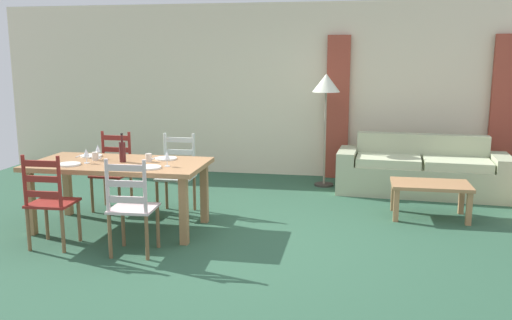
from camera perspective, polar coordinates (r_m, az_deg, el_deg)
name	(u,v)px	position (r m, az deg, el deg)	size (l,w,h in m)	color
ground_plane	(250,241)	(5.72, -0.59, -8.50)	(9.60, 9.60, 0.02)	#2B523B
wall_far	(290,91)	(8.67, 3.57, 7.30)	(9.60, 0.16, 2.70)	beige
curtain_panel_left	(337,108)	(8.50, 8.56, 5.44)	(0.35, 0.08, 2.20)	#9D4130
curtain_panel_right	(503,111)	(8.76, 24.51, 4.74)	(0.35, 0.08, 2.20)	#9D4130
dining_table	(119,170)	(6.11, -14.18, -1.01)	(1.90, 0.96, 0.75)	#A9774C
dining_chair_near_left	(50,201)	(5.73, -20.85, -4.08)	(0.43, 0.41, 0.96)	maroon
dining_chair_near_right	(131,207)	(5.30, -12.96, -4.82)	(0.44, 0.42, 0.96)	beige
dining_chair_far_left	(113,171)	(6.98, -14.80, -1.14)	(0.43, 0.41, 0.96)	maroon
dining_chair_far_right	(177,174)	(6.65, -8.31, -1.47)	(0.42, 0.41, 0.96)	silver
dinner_plate_near_left	(69,164)	(6.08, -19.06, -0.42)	(0.24, 0.24, 0.02)	white
fork_near_left	(56,164)	(6.15, -20.28, -0.43)	(0.02, 0.17, 0.01)	silver
dinner_plate_near_right	(149,167)	(5.69, -11.14, -0.76)	(0.24, 0.24, 0.02)	white
fork_near_right	(136,167)	(5.75, -12.53, -0.76)	(0.02, 0.17, 0.01)	silver
dinner_plate_far_left	(91,156)	(6.51, -16.93, 0.42)	(0.24, 0.24, 0.02)	white
fork_far_left	(79,156)	(6.58, -18.08, 0.41)	(0.02, 0.17, 0.01)	silver
dinner_plate_far_right	(166,158)	(6.15, -9.44, 0.16)	(0.24, 0.24, 0.02)	white
fork_far_right	(153,159)	(6.20, -10.75, 0.15)	(0.02, 0.17, 0.01)	silver
wine_bottle	(122,151)	(6.07, -13.87, 0.89)	(0.07, 0.07, 0.32)	#471919
wine_glass_near_left	(86,153)	(6.10, -17.42, 0.70)	(0.06, 0.06, 0.16)	white
wine_glass_near_right	(167,156)	(5.73, -9.35, 0.42)	(0.06, 0.06, 0.16)	white
wine_glass_far_left	(98,149)	(6.34, -16.29, 1.12)	(0.06, 0.06, 0.16)	white
coffee_cup_primary	(149,158)	(6.03, -11.22, 0.24)	(0.07, 0.07, 0.09)	beige
coffee_cup_secondary	(95,156)	(6.27, -16.55, 0.39)	(0.07, 0.07, 0.09)	beige
couch	(421,172)	(7.90, 16.96, -1.25)	(2.33, 0.95, 0.80)	#A7AF8B
coffee_table	(430,188)	(6.71, 17.87, -2.86)	(0.90, 0.56, 0.42)	#A9774C
standing_lamp	(326,90)	(7.89, 7.38, 7.33)	(0.40, 0.40, 1.64)	#332D28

